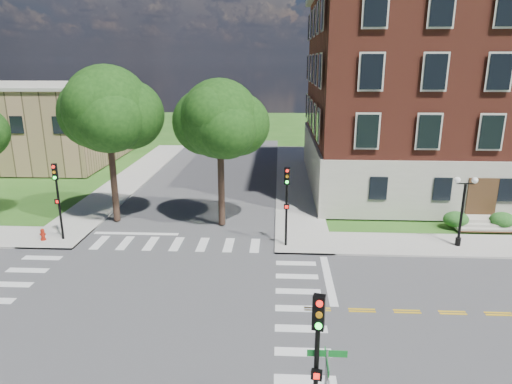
{
  "coord_description": "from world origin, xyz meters",
  "views": [
    {
      "loc": [
        6.16,
        -18.41,
        10.82
      ],
      "look_at": [
        4.83,
        7.91,
        3.2
      ],
      "focal_mm": 32.0,
      "sensor_mm": 36.0,
      "label": 1
    }
  ],
  "objects_px": {
    "traffic_signal_nw": "(57,192)",
    "street_sign_pole": "(326,379)",
    "traffic_signal_ne": "(287,196)",
    "fire_hydrant": "(43,235)",
    "traffic_signal_se": "(317,353)",
    "twin_lamp_west": "(462,207)"
  },
  "relations": [
    {
      "from": "traffic_signal_se",
      "to": "traffic_signal_ne",
      "type": "distance_m",
      "value": 14.8
    },
    {
      "from": "fire_hydrant",
      "to": "traffic_signal_nw",
      "type": "bearing_deg",
      "value": 12.14
    },
    {
      "from": "traffic_signal_ne",
      "to": "twin_lamp_west",
      "type": "bearing_deg",
      "value": 2.78
    },
    {
      "from": "twin_lamp_west",
      "to": "traffic_signal_nw",
      "type": "bearing_deg",
      "value": -179.56
    },
    {
      "from": "twin_lamp_west",
      "to": "fire_hydrant",
      "type": "height_order",
      "value": "twin_lamp_west"
    },
    {
      "from": "traffic_signal_se",
      "to": "twin_lamp_west",
      "type": "xyz_separation_m",
      "value": [
        9.72,
        15.29,
        -0.66
      ]
    },
    {
      "from": "traffic_signal_nw",
      "to": "fire_hydrant",
      "type": "xyz_separation_m",
      "value": [
        -1.13,
        -0.24,
        -2.72
      ]
    },
    {
      "from": "twin_lamp_west",
      "to": "fire_hydrant",
      "type": "bearing_deg",
      "value": -179.03
    },
    {
      "from": "traffic_signal_ne",
      "to": "twin_lamp_west",
      "type": "xyz_separation_m",
      "value": [
        10.33,
        0.5,
        -0.66
      ]
    },
    {
      "from": "traffic_signal_nw",
      "to": "street_sign_pole",
      "type": "height_order",
      "value": "traffic_signal_nw"
    },
    {
      "from": "traffic_signal_ne",
      "to": "fire_hydrant",
      "type": "distance_m",
      "value": 15.24
    },
    {
      "from": "traffic_signal_ne",
      "to": "fire_hydrant",
      "type": "relative_size",
      "value": 6.4
    },
    {
      "from": "traffic_signal_ne",
      "to": "twin_lamp_west",
      "type": "height_order",
      "value": "traffic_signal_ne"
    },
    {
      "from": "traffic_signal_ne",
      "to": "traffic_signal_nw",
      "type": "relative_size",
      "value": 1.0
    },
    {
      "from": "traffic_signal_se",
      "to": "traffic_signal_ne",
      "type": "relative_size",
      "value": 1.0
    },
    {
      "from": "traffic_signal_nw",
      "to": "fire_hydrant",
      "type": "bearing_deg",
      "value": -167.86
    },
    {
      "from": "street_sign_pole",
      "to": "twin_lamp_west",
      "type": "bearing_deg",
      "value": 58.21
    },
    {
      "from": "traffic_signal_ne",
      "to": "street_sign_pole",
      "type": "relative_size",
      "value": 1.55
    },
    {
      "from": "traffic_signal_nw",
      "to": "street_sign_pole",
      "type": "distance_m",
      "value": 21.08
    },
    {
      "from": "fire_hydrant",
      "to": "traffic_signal_ne",
      "type": "bearing_deg",
      "value": -0.28
    },
    {
      "from": "traffic_signal_se",
      "to": "fire_hydrant",
      "type": "relative_size",
      "value": 6.4
    },
    {
      "from": "traffic_signal_se",
      "to": "fire_hydrant",
      "type": "bearing_deg",
      "value": 136.38
    }
  ]
}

